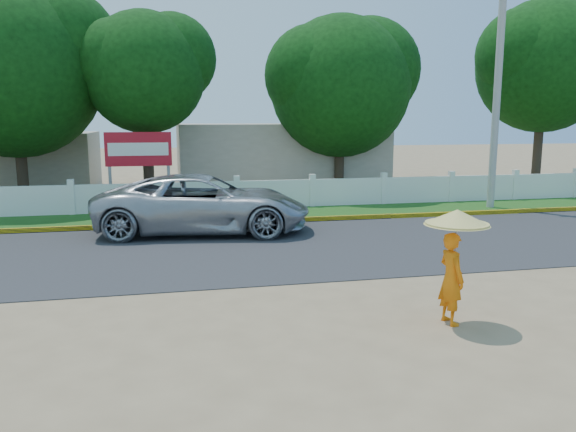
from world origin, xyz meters
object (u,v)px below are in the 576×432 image
(billboard, at_px, (139,153))
(monk_with_parasol, at_px, (454,250))
(utility_pole, at_px, (497,93))
(vehicle, at_px, (204,204))

(billboard, bearing_deg, monk_with_parasol, -68.07)
(monk_with_parasol, xyz_separation_m, billboard, (-5.65, 14.05, 0.86))
(utility_pole, distance_m, billboard, 13.90)
(vehicle, bearing_deg, monk_with_parasol, -150.12)
(utility_pole, bearing_deg, billboard, 168.18)
(monk_with_parasol, distance_m, billboard, 15.17)
(utility_pole, height_order, monk_with_parasol, utility_pole)
(utility_pole, xyz_separation_m, monk_with_parasol, (-7.76, -11.24, -3.15))
(utility_pole, relative_size, billboard, 3.00)
(vehicle, xyz_separation_m, billboard, (-2.08, 5.30, 1.24))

